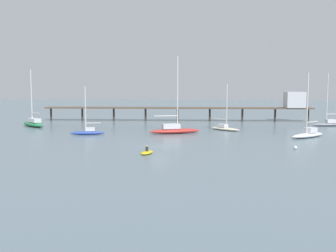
{
  "coord_description": "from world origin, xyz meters",
  "views": [
    {
      "loc": [
        6.41,
        -57.96,
        8.86
      ],
      "look_at": [
        0.0,
        14.73,
        1.5
      ],
      "focal_mm": 42.74,
      "sensor_mm": 36.0,
      "label": 1
    }
  ],
  "objects_px": {
    "sailboat_blue": "(88,131)",
    "sailboat_red": "(174,129)",
    "sailboat_gray": "(328,123)",
    "sailboat_green": "(33,123)",
    "mooring_buoy_inner": "(295,148)",
    "mooring_buoy_near": "(175,125)",
    "sailboat_white": "(308,133)",
    "pier": "(233,104)",
    "dinghy_yellow": "(147,152)",
    "sailboat_cream": "(225,127)"
  },
  "relations": [
    {
      "from": "pier",
      "to": "sailboat_blue",
      "type": "relative_size",
      "value": 7.6
    },
    {
      "from": "dinghy_yellow",
      "to": "mooring_buoy_inner",
      "type": "bearing_deg",
      "value": 15.0
    },
    {
      "from": "sailboat_gray",
      "to": "sailboat_green",
      "type": "xyz_separation_m",
      "value": [
        -64.41,
        -7.0,
        0.11
      ]
    },
    {
      "from": "sailboat_blue",
      "to": "dinghy_yellow",
      "type": "xyz_separation_m",
      "value": [
        13.55,
        -19.37,
        -0.43
      ]
    },
    {
      "from": "mooring_buoy_inner",
      "to": "sailboat_gray",
      "type": "bearing_deg",
      "value": 66.66
    },
    {
      "from": "sailboat_white",
      "to": "sailboat_blue",
      "type": "distance_m",
      "value": 38.92
    },
    {
      "from": "dinghy_yellow",
      "to": "mooring_buoy_inner",
      "type": "height_order",
      "value": "dinghy_yellow"
    },
    {
      "from": "sailboat_white",
      "to": "sailboat_green",
      "type": "xyz_separation_m",
      "value": [
        -54.91,
        13.41,
        0.13
      ]
    },
    {
      "from": "sailboat_white",
      "to": "mooring_buoy_near",
      "type": "relative_size",
      "value": 15.98
    },
    {
      "from": "mooring_buoy_inner",
      "to": "dinghy_yellow",
      "type": "bearing_deg",
      "value": -165.0
    },
    {
      "from": "sailboat_cream",
      "to": "sailboat_blue",
      "type": "height_order",
      "value": "sailboat_cream"
    },
    {
      "from": "sailboat_cream",
      "to": "mooring_buoy_near",
      "type": "xyz_separation_m",
      "value": [
        -10.28,
        5.53,
        -0.25
      ]
    },
    {
      "from": "pier",
      "to": "sailboat_white",
      "type": "height_order",
      "value": "sailboat_white"
    },
    {
      "from": "sailboat_red",
      "to": "mooring_buoy_inner",
      "type": "distance_m",
      "value": 25.03
    },
    {
      "from": "sailboat_white",
      "to": "sailboat_red",
      "type": "height_order",
      "value": "sailboat_red"
    },
    {
      "from": "sailboat_red",
      "to": "mooring_buoy_inner",
      "type": "relative_size",
      "value": 27.45
    },
    {
      "from": "sailboat_cream",
      "to": "dinghy_yellow",
      "type": "height_order",
      "value": "sailboat_cream"
    },
    {
      "from": "sailboat_gray",
      "to": "dinghy_yellow",
      "type": "relative_size",
      "value": 3.79
    },
    {
      "from": "mooring_buoy_near",
      "to": "sailboat_red",
      "type": "bearing_deg",
      "value": -87.01
    },
    {
      "from": "sailboat_red",
      "to": "sailboat_green",
      "type": "xyz_separation_m",
      "value": [
        -31.49,
        9.93,
        -0.04
      ]
    },
    {
      "from": "sailboat_white",
      "to": "sailboat_red",
      "type": "relative_size",
      "value": 0.78
    },
    {
      "from": "pier",
      "to": "sailboat_red",
      "type": "height_order",
      "value": "sailboat_red"
    },
    {
      "from": "sailboat_white",
      "to": "mooring_buoy_inner",
      "type": "distance_m",
      "value": 14.62
    },
    {
      "from": "sailboat_cream",
      "to": "sailboat_gray",
      "type": "bearing_deg",
      "value": 24.59
    },
    {
      "from": "mooring_buoy_inner",
      "to": "sailboat_blue",
      "type": "bearing_deg",
      "value": 157.5
    },
    {
      "from": "sailboat_blue",
      "to": "pier",
      "type": "bearing_deg",
      "value": 46.81
    },
    {
      "from": "sailboat_gray",
      "to": "sailboat_red",
      "type": "xyz_separation_m",
      "value": [
        -32.92,
        -16.93,
        0.15
      ]
    },
    {
      "from": "sailboat_cream",
      "to": "sailboat_green",
      "type": "xyz_separation_m",
      "value": [
        -41.15,
        3.64,
        0.23
      ]
    },
    {
      "from": "pier",
      "to": "mooring_buoy_inner",
      "type": "xyz_separation_m",
      "value": [
        5.51,
        -44.02,
        -3.98
      ]
    },
    {
      "from": "pier",
      "to": "dinghy_yellow",
      "type": "distance_m",
      "value": 51.71
    },
    {
      "from": "sailboat_blue",
      "to": "sailboat_green",
      "type": "relative_size",
      "value": 0.71
    },
    {
      "from": "sailboat_white",
      "to": "sailboat_cream",
      "type": "distance_m",
      "value": 16.88
    },
    {
      "from": "pier",
      "to": "sailboat_red",
      "type": "relative_size",
      "value": 4.7
    },
    {
      "from": "sailboat_blue",
      "to": "sailboat_red",
      "type": "xyz_separation_m",
      "value": [
        15.5,
        3.18,
        0.22
      ]
    },
    {
      "from": "sailboat_gray",
      "to": "mooring_buoy_near",
      "type": "distance_m",
      "value": 33.93
    },
    {
      "from": "pier",
      "to": "sailboat_green",
      "type": "xyz_separation_m",
      "value": [
        -44.2,
        -16.95,
        -3.42
      ]
    },
    {
      "from": "sailboat_white",
      "to": "dinghy_yellow",
      "type": "distance_m",
      "value": 31.73
    },
    {
      "from": "sailboat_white",
      "to": "sailboat_gray",
      "type": "bearing_deg",
      "value": 65.04
    },
    {
      "from": "pier",
      "to": "mooring_buoy_near",
      "type": "height_order",
      "value": "pier"
    },
    {
      "from": "dinghy_yellow",
      "to": "mooring_buoy_near",
      "type": "height_order",
      "value": "dinghy_yellow"
    },
    {
      "from": "sailboat_cream",
      "to": "mooring_buoy_near",
      "type": "relative_size",
      "value": 13.37
    },
    {
      "from": "mooring_buoy_near",
      "to": "sailboat_gray",
      "type": "bearing_deg",
      "value": 8.67
    },
    {
      "from": "sailboat_red",
      "to": "dinghy_yellow",
      "type": "xyz_separation_m",
      "value": [
        -1.95,
        -22.55,
        -0.66
      ]
    },
    {
      "from": "sailboat_gray",
      "to": "sailboat_red",
      "type": "distance_m",
      "value": 37.02
    },
    {
      "from": "sailboat_green",
      "to": "dinghy_yellow",
      "type": "xyz_separation_m",
      "value": [
        29.54,
        -32.47,
        -0.61
      ]
    },
    {
      "from": "sailboat_cream",
      "to": "pier",
      "type": "bearing_deg",
      "value": 81.57
    },
    {
      "from": "pier",
      "to": "sailboat_red",
      "type": "xyz_separation_m",
      "value": [
        -12.71,
        -26.88,
        -3.38
      ]
    },
    {
      "from": "sailboat_blue",
      "to": "mooring_buoy_near",
      "type": "bearing_deg",
      "value": 45.21
    },
    {
      "from": "sailboat_red",
      "to": "mooring_buoy_near",
      "type": "height_order",
      "value": "sailboat_red"
    },
    {
      "from": "sailboat_cream",
      "to": "sailboat_blue",
      "type": "relative_size",
      "value": 1.05
    }
  ]
}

